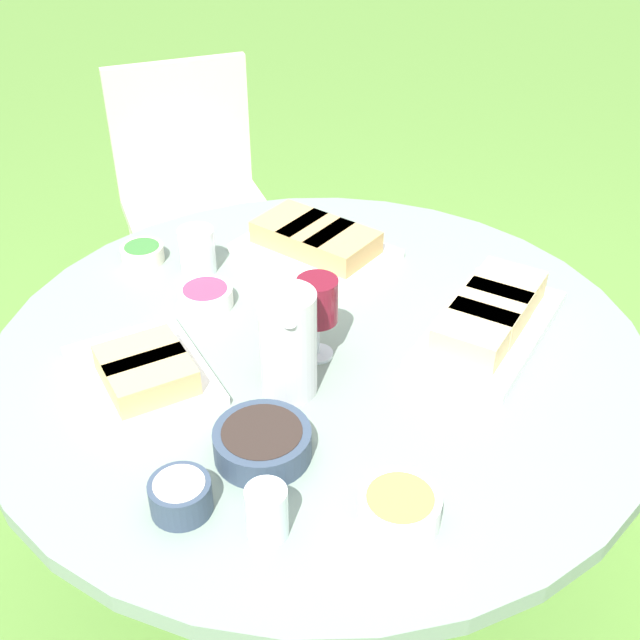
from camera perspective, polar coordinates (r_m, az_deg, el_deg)
name	(u,v)px	position (r m, az deg, el deg)	size (l,w,h in m)	color
ground_plane	(320,576)	(2.05, 0.00, -17.76)	(40.00, 40.00, 0.00)	#5B8C38
dining_table	(320,390)	(1.62, 0.00, -4.97)	(1.27, 1.27, 0.71)	#4C4C51
chair_near_right	(193,187)	(2.60, -9.00, 9.35)	(0.51, 0.53, 0.89)	beige
water_pitcher	(288,344)	(1.38, -2.28, -1.70)	(0.11, 0.10, 0.20)	silver
wine_glass	(317,303)	(1.45, -0.19, 1.22)	(0.08, 0.08, 0.17)	silver
platter_bread_main	(490,317)	(1.60, 11.97, 0.18)	(0.42, 0.39, 0.08)	white
platter_charcuterie	(144,372)	(1.47, -12.39, -3.66)	(0.35, 0.31, 0.07)	white
platter_sandwich_side	(316,242)	(1.82, -0.32, 5.55)	(0.39, 0.40, 0.07)	white
bowl_fries	(400,508)	(1.21, 5.68, -13.13)	(0.12, 0.12, 0.05)	white
bowl_salad	(143,253)	(1.84, -12.51, 4.70)	(0.10, 0.10, 0.04)	beige
bowl_olives	(262,442)	(1.31, -4.12, -8.62)	(0.16, 0.16, 0.05)	#334256
bowl_dip_red	(206,296)	(1.67, -8.13, 1.71)	(0.11, 0.11, 0.04)	white
bowl_dip_cream	(180,495)	(1.24, -9.90, -12.13)	(0.09, 0.09, 0.06)	#334256
cup_water_near	(197,251)	(1.77, -8.72, 4.90)	(0.08, 0.08, 0.10)	silver
cup_water_far	(267,512)	(1.19, -3.80, -13.48)	(0.06, 0.06, 0.09)	silver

